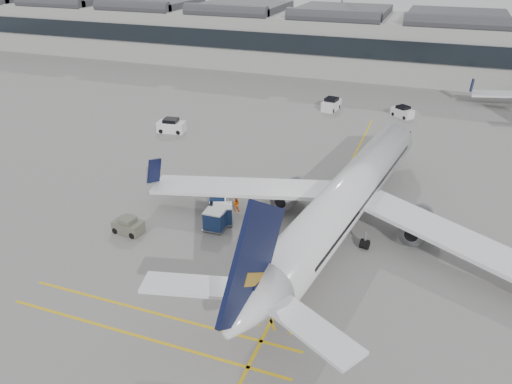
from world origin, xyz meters
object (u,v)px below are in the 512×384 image
(baggage_cart_a, at_px, (214,220))
(pushback_tug, at_px, (128,226))
(ramp_agent_b, at_px, (236,204))
(airliner_main, at_px, (346,199))
(ramp_agent_a, at_px, (258,211))
(belt_loader, at_px, (317,218))

(baggage_cart_a, bearing_deg, pushback_tug, -158.46)
(baggage_cart_a, relative_size, ramp_agent_b, 1.31)
(baggage_cart_a, bearing_deg, airliner_main, 18.27)
(airliner_main, bearing_deg, pushback_tug, -150.28)
(baggage_cart_a, relative_size, pushback_tug, 0.71)
(baggage_cart_a, bearing_deg, ramp_agent_a, 44.06)
(baggage_cart_a, distance_m, pushback_tug, 8.09)
(airliner_main, relative_size, ramp_agent_a, 21.45)
(baggage_cart_a, xyz_separation_m, ramp_agent_b, (0.48, 4.16, -0.32))
(ramp_agent_a, height_order, ramp_agent_b, ramp_agent_a)
(belt_loader, xyz_separation_m, ramp_agent_b, (-8.23, -0.66, 0.29))
(ramp_agent_b, distance_m, pushback_tug, 10.79)
(ramp_agent_a, bearing_deg, airliner_main, -17.87)
(airliner_main, height_order, belt_loader, airliner_main)
(belt_loader, relative_size, ramp_agent_a, 2.08)
(belt_loader, height_order, ramp_agent_a, ramp_agent_a)
(belt_loader, bearing_deg, baggage_cart_a, -146.59)
(ramp_agent_a, bearing_deg, belt_loader, -8.34)
(ramp_agent_b, bearing_deg, pushback_tug, 25.72)
(airliner_main, relative_size, ramp_agent_b, 27.56)
(airliner_main, height_order, ramp_agent_b, airliner_main)
(belt_loader, distance_m, baggage_cart_a, 9.97)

